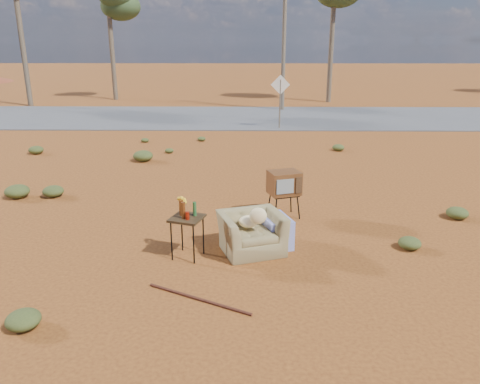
{
  "coord_description": "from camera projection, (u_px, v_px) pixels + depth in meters",
  "views": [
    {
      "loc": [
        0.15,
        -7.28,
        3.51
      ],
      "look_at": [
        0.03,
        1.04,
        0.8
      ],
      "focal_mm": 35.0,
      "sensor_mm": 36.0,
      "label": 1
    }
  ],
  "objects": [
    {
      "name": "eucalyptus_near_left",
      "position": [
        108.0,
        5.0,
        27.36
      ],
      "size": [
        3.2,
        3.2,
        6.6
      ],
      "color": "brown",
      "rests_on": "ground"
    },
    {
      "name": "tv_unit",
      "position": [
        284.0,
        184.0,
        9.51
      ],
      "size": [
        0.73,
        0.65,
        0.98
      ],
      "rotation": [
        0.0,
        0.0,
        0.32
      ],
      "color": "black",
      "rests_on": "ground"
    },
    {
      "name": "highway",
      "position": [
        244.0,
        117.0,
        22.27
      ],
      "size": [
        140.0,
        7.0,
        0.04
      ],
      "primitive_type": "cube",
      "color": "#565659",
      "rests_on": "ground"
    },
    {
      "name": "side_table",
      "position": [
        186.0,
        215.0,
        7.76
      ],
      "size": [
        0.63,
        0.63,
        1.01
      ],
      "rotation": [
        0.0,
        0.0,
        -0.31
      ],
      "color": "#332412",
      "rests_on": "ground"
    },
    {
      "name": "armchair",
      "position": [
        256.0,
        227.0,
        8.09
      ],
      "size": [
        1.36,
        1.14,
        0.92
      ],
      "rotation": [
        0.0,
        0.0,
        0.33
      ],
      "color": "olive",
      "rests_on": "ground"
    },
    {
      "name": "scrub_patch",
      "position": [
        209.0,
        176.0,
        12.17
      ],
      "size": [
        17.49,
        8.07,
        0.33
      ],
      "color": "#454A20",
      "rests_on": "ground"
    },
    {
      "name": "rusty_bar",
      "position": [
        198.0,
        299.0,
        6.61
      ],
      "size": [
        1.52,
        0.82,
        0.05
      ],
      "primitive_type": "cylinder",
      "rotation": [
        0.0,
        1.57,
        -0.48
      ],
      "color": "#4B2014",
      "rests_on": "ground"
    },
    {
      "name": "road_sign",
      "position": [
        280.0,
        92.0,
        18.94
      ],
      "size": [
        0.78,
        0.06,
        2.19
      ],
      "color": "brown",
      "rests_on": "ground"
    },
    {
      "name": "utility_pole_center",
      "position": [
        284.0,
        27.0,
        23.34
      ],
      "size": [
        1.4,
        0.2,
        8.0
      ],
      "color": "brown",
      "rests_on": "ground"
    },
    {
      "name": "ground",
      "position": [
        237.0,
        255.0,
        8.01
      ],
      "size": [
        140.0,
        140.0,
        0.0
      ],
      "primitive_type": "plane",
      "color": "brown",
      "rests_on": "ground"
    }
  ]
}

